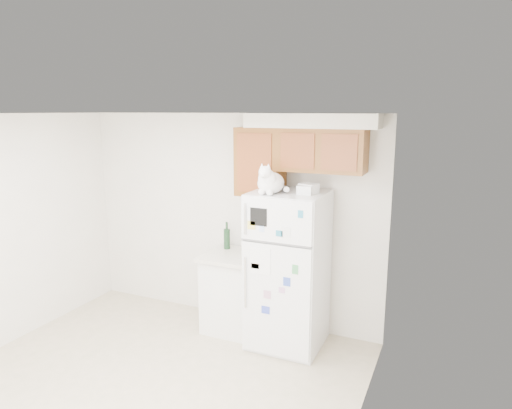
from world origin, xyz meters
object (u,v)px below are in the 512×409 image
Objects in this scene: cat at (270,182)px; bottle_green at (227,235)px; base_counter at (234,291)px; storage_box_front at (305,190)px; storage_box_back at (309,188)px; bottle_amber at (245,239)px; refrigerator at (288,270)px.

cat is 1.09m from bottle_green.
base_counter is 1.56m from storage_box_front.
bottle_amber is at bearing -176.04° from storage_box_back.
base_counter is 0.66m from bottle_green.
base_counter is 5.11× the size of storage_box_back.
base_counter is 1.98× the size of cat.
cat is at bearing -131.80° from refrigerator.
base_counter is 1.57m from storage_box_back.
base_counter is at bearing 156.26° from cat.
base_counter is (-0.69, 0.07, -0.39)m from refrigerator.
bottle_amber is at bearing 139.55° from cat.
storage_box_back is 0.56× the size of bottle_green.
storage_box_front is at bearing -16.82° from refrigerator.
storage_box_front is at bearing -8.48° from base_counter.
refrigerator is 9.44× the size of storage_box_back.
base_counter is at bearing 173.91° from refrigerator.
storage_box_back is (0.89, -0.05, 1.29)m from base_counter.
refrigerator is at bearing -21.04° from bottle_amber.
base_counter is at bearing -42.80° from bottle_green.
storage_box_back is at bearing 5.83° from refrigerator.
refrigerator is 1.00m from cat.
storage_box_front is at bearing -80.76° from storage_box_back.
base_counter is 6.13× the size of storage_box_front.
refrigerator is 11.33× the size of storage_box_front.
bottle_green reaches higher than bottle_amber.
storage_box_back is 1.20× the size of storage_box_front.
storage_box_front reaches higher than base_counter.
storage_box_front is 1.26m from bottle_green.
storage_box_front reaches higher than bottle_amber.
refrigerator is at bearing 160.57° from storage_box_front.
bottle_amber is at bearing 67.49° from base_counter.
bottle_green is (-0.70, 0.39, -0.74)m from cat.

